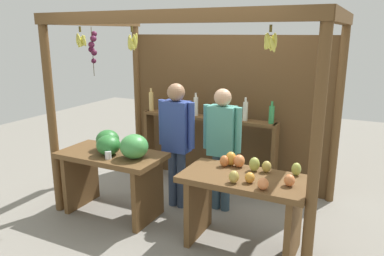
{
  "coord_description": "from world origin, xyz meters",
  "views": [
    {
      "loc": [
        1.87,
        -3.92,
        2.13
      ],
      "look_at": [
        0.0,
        -0.18,
        1.05
      ],
      "focal_mm": 34.76,
      "sensor_mm": 36.0,
      "label": 1
    }
  ],
  "objects": [
    {
      "name": "bottle_shelf_unit",
      "position": [
        -0.19,
        0.66,
        0.79
      ],
      "size": [
        1.98,
        0.22,
        1.35
      ],
      "color": "brown",
      "rests_on": "ground"
    },
    {
      "name": "fruit_counter_left",
      "position": [
        -0.77,
        -0.66,
        0.68
      ],
      "size": [
        1.25,
        0.64,
        1.04
      ],
      "color": "brown",
      "rests_on": "ground"
    },
    {
      "name": "fruit_counter_right",
      "position": [
        0.82,
        -0.65,
        0.58
      ],
      "size": [
        1.25,
        0.64,
        0.92
      ],
      "color": "brown",
      "rests_on": "ground"
    },
    {
      "name": "vendor_woman",
      "position": [
        0.3,
        0.02,
        0.89
      ],
      "size": [
        0.48,
        0.2,
        1.51
      ],
      "rotation": [
        0.0,
        0.0,
        -0.14
      ],
      "color": "#304758",
      "rests_on": "ground"
    },
    {
      "name": "ground_plane",
      "position": [
        0.0,
        0.0,
        0.0
      ],
      "size": [
        12.0,
        12.0,
        0.0
      ],
      "primitive_type": "plane",
      "color": "gray",
      "rests_on": "ground"
    },
    {
      "name": "market_stall",
      "position": [
        -0.0,
        0.41,
        1.35
      ],
      "size": [
        3.09,
        1.86,
        2.33
      ],
      "color": "brown",
      "rests_on": "ground"
    },
    {
      "name": "vendor_man",
      "position": [
        -0.22,
        -0.14,
        0.93
      ],
      "size": [
        0.48,
        0.21,
        1.56
      ],
      "rotation": [
        0.0,
        0.0,
        0.19
      ],
      "color": "#33425E",
      "rests_on": "ground"
    }
  ]
}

